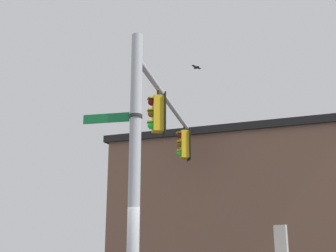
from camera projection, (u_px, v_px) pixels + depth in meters
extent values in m
cylinder|color=#ADB2B7|center=(135.00, 170.00, 9.25)|extent=(0.27, 0.27, 6.66)
cylinder|color=#ADB2B7|center=(168.00, 102.00, 13.17)|extent=(6.32, 2.91, 0.16)
cylinder|color=black|center=(158.00, 94.00, 11.91)|extent=(0.08, 0.08, 0.18)
cube|color=gold|center=(158.00, 114.00, 11.75)|extent=(0.36, 0.30, 1.05)
sphere|color=#590F0F|center=(152.00, 102.00, 11.80)|extent=(0.22, 0.22, 0.22)
cube|color=gold|center=(151.00, 99.00, 11.83)|extent=(0.24, 0.20, 0.03)
sphere|color=brown|center=(151.00, 114.00, 11.71)|extent=(0.22, 0.22, 0.22)
cube|color=gold|center=(151.00, 110.00, 11.74)|extent=(0.24, 0.20, 0.03)
sphere|color=#1EE533|center=(151.00, 126.00, 11.62)|extent=(0.22, 0.22, 0.22)
cube|color=gold|center=(151.00, 122.00, 11.65)|extent=(0.24, 0.20, 0.03)
cube|color=black|center=(164.00, 114.00, 11.78)|extent=(0.54, 0.03, 1.22)
cylinder|color=black|center=(184.00, 129.00, 15.84)|extent=(0.08, 0.08, 0.18)
cube|color=gold|center=(184.00, 144.00, 15.68)|extent=(0.36, 0.30, 1.05)
sphere|color=#590F0F|center=(180.00, 135.00, 15.74)|extent=(0.22, 0.22, 0.22)
cube|color=gold|center=(179.00, 133.00, 15.76)|extent=(0.24, 0.20, 0.03)
sphere|color=brown|center=(180.00, 144.00, 15.65)|extent=(0.22, 0.22, 0.22)
cube|color=gold|center=(179.00, 142.00, 15.67)|extent=(0.24, 0.20, 0.03)
sphere|color=#1EE533|center=(180.00, 153.00, 15.56)|extent=(0.22, 0.22, 0.22)
cube|color=gold|center=(179.00, 151.00, 15.58)|extent=(0.24, 0.20, 0.03)
cube|color=black|center=(189.00, 145.00, 15.71)|extent=(0.54, 0.03, 1.22)
cube|color=#147238|center=(106.00, 118.00, 9.73)|extent=(0.49, 1.06, 0.22)
cube|color=white|center=(106.00, 118.00, 9.72)|extent=(0.47, 1.05, 0.04)
cylinder|color=#262626|center=(136.00, 116.00, 9.57)|extent=(0.31, 0.31, 0.08)
ellipsoid|color=black|center=(197.00, 67.00, 14.66)|extent=(0.26, 0.21, 0.08)
cube|color=black|center=(196.00, 67.00, 14.65)|extent=(0.28, 0.37, 0.04)
cube|color=black|center=(197.00, 67.00, 14.68)|extent=(0.28, 0.37, 0.03)
cube|color=brown|center=(239.00, 212.00, 19.10)|extent=(11.58, 12.26, 5.87)
cube|color=black|center=(254.00, 211.00, 22.82)|extent=(5.57, 7.93, 0.30)
cube|color=black|center=(236.00, 147.00, 19.89)|extent=(12.04, 12.75, 0.30)
cylinder|color=#4C3823|center=(142.00, 244.00, 20.69)|extent=(0.41, 0.41, 2.99)
sphere|color=#28602D|center=(142.00, 190.00, 21.39)|extent=(3.44, 3.44, 3.44)
cube|color=silver|center=(281.00, 242.00, 9.21)|extent=(0.60, 0.04, 0.76)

